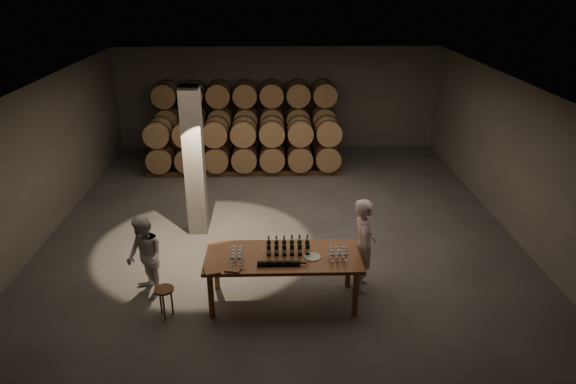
{
  "coord_description": "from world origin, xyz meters",
  "views": [
    {
      "loc": [
        -0.13,
        -9.95,
        5.25
      ],
      "look_at": [
        0.15,
        -0.28,
        1.1
      ],
      "focal_mm": 32.0,
      "sensor_mm": 36.0,
      "label": 1
    }
  ],
  "objects_px": {
    "person_woman": "(145,257)",
    "notebook_near": "(233,269)",
    "plate": "(312,257)",
    "bottle_cluster": "(288,247)",
    "person_man": "(364,245)",
    "tasting_table": "(283,261)",
    "stool": "(164,294)"
  },
  "relations": [
    {
      "from": "person_woman",
      "to": "notebook_near",
      "type": "bearing_deg",
      "value": 32.05
    },
    {
      "from": "plate",
      "to": "notebook_near",
      "type": "relative_size",
      "value": 1.19
    },
    {
      "from": "notebook_near",
      "to": "person_woman",
      "type": "xyz_separation_m",
      "value": [
        -1.57,
        0.7,
        -0.17
      ]
    },
    {
      "from": "bottle_cluster",
      "to": "person_man",
      "type": "height_order",
      "value": "person_man"
    },
    {
      "from": "bottle_cluster",
      "to": "tasting_table",
      "type": "bearing_deg",
      "value": -138.48
    },
    {
      "from": "stool",
      "to": "person_woman",
      "type": "distance_m",
      "value": 0.84
    },
    {
      "from": "plate",
      "to": "person_woman",
      "type": "xyz_separation_m",
      "value": [
        -2.86,
        0.34,
        -0.16
      ]
    },
    {
      "from": "notebook_near",
      "to": "person_woman",
      "type": "distance_m",
      "value": 1.73
    },
    {
      "from": "person_woman",
      "to": "tasting_table",
      "type": "bearing_deg",
      "value": 49.6
    },
    {
      "from": "bottle_cluster",
      "to": "person_man",
      "type": "xyz_separation_m",
      "value": [
        1.33,
        0.29,
        -0.14
      ]
    },
    {
      "from": "tasting_table",
      "to": "notebook_near",
      "type": "xyz_separation_m",
      "value": [
        -0.8,
        -0.43,
        0.12
      ]
    },
    {
      "from": "plate",
      "to": "notebook_near",
      "type": "distance_m",
      "value": 1.34
    },
    {
      "from": "person_woman",
      "to": "stool",
      "type": "bearing_deg",
      "value": -0.42
    },
    {
      "from": "plate",
      "to": "person_man",
      "type": "bearing_deg",
      "value": 25.54
    },
    {
      "from": "bottle_cluster",
      "to": "plate",
      "type": "height_order",
      "value": "bottle_cluster"
    },
    {
      "from": "tasting_table",
      "to": "stool",
      "type": "xyz_separation_m",
      "value": [
        -1.94,
        -0.38,
        -0.36
      ]
    },
    {
      "from": "bottle_cluster",
      "to": "stool",
      "type": "height_order",
      "value": "bottle_cluster"
    },
    {
      "from": "plate",
      "to": "person_man",
      "type": "distance_m",
      "value": 1.03
    },
    {
      "from": "person_woman",
      "to": "person_man",
      "type": "bearing_deg",
      "value": 57.61
    },
    {
      "from": "person_man",
      "to": "notebook_near",
      "type": "bearing_deg",
      "value": 113.64
    },
    {
      "from": "notebook_near",
      "to": "stool",
      "type": "xyz_separation_m",
      "value": [
        -1.14,
        0.05,
        -0.48
      ]
    },
    {
      "from": "notebook_near",
      "to": "bottle_cluster",
      "type": "bearing_deg",
      "value": 41.1
    },
    {
      "from": "tasting_table",
      "to": "bottle_cluster",
      "type": "height_order",
      "value": "bottle_cluster"
    },
    {
      "from": "stool",
      "to": "tasting_table",
      "type": "bearing_deg",
      "value": 11.09
    },
    {
      "from": "tasting_table",
      "to": "stool",
      "type": "relative_size",
      "value": 4.86
    },
    {
      "from": "person_woman",
      "to": "bottle_cluster",
      "type": "bearing_deg",
      "value": 51.68
    },
    {
      "from": "stool",
      "to": "person_man",
      "type": "relative_size",
      "value": 0.31
    },
    {
      "from": "bottle_cluster",
      "to": "stool",
      "type": "bearing_deg",
      "value": -167.24
    },
    {
      "from": "person_man",
      "to": "plate",
      "type": "bearing_deg",
      "value": 119.31
    },
    {
      "from": "bottle_cluster",
      "to": "person_man",
      "type": "distance_m",
      "value": 1.37
    },
    {
      "from": "stool",
      "to": "person_woman",
      "type": "relative_size",
      "value": 0.36
    },
    {
      "from": "stool",
      "to": "person_man",
      "type": "distance_m",
      "value": 3.47
    }
  ]
}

